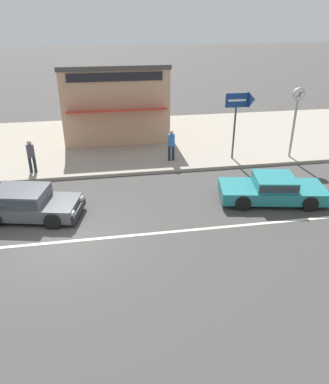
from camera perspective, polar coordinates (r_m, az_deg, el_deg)
ground_plane at (r=13.02m, az=-15.07°, el=-7.34°), size 160.00×160.00×0.00m
lane_centre_stripe at (r=13.02m, az=-15.07°, el=-7.33°), size 50.40×0.14×0.01m
kerb_strip at (r=22.25m, az=-13.36°, el=7.19°), size 68.00×10.00×0.15m
hatchback_dark_grey_2 at (r=14.68m, az=-20.15°, el=-1.48°), size 3.82×2.42×1.10m
sedan_teal_4 at (r=15.58m, az=16.21°, el=0.50°), size 4.49×2.50×1.06m
street_clock at (r=19.81m, az=19.48°, el=12.10°), size 0.60×0.22×3.49m
arrow_signboard at (r=18.93m, az=12.53°, el=13.10°), size 1.49×0.74×3.33m
pedestrian_near_clock at (r=18.25m, az=-19.70°, el=5.47°), size 0.34×0.34×1.54m
pedestrian_mid_kerb at (r=18.65m, az=1.05°, el=7.48°), size 0.34×0.34×1.57m
shopfront_corner_warung at (r=23.11m, az=-7.67°, el=14.03°), size 5.96×5.88×4.26m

